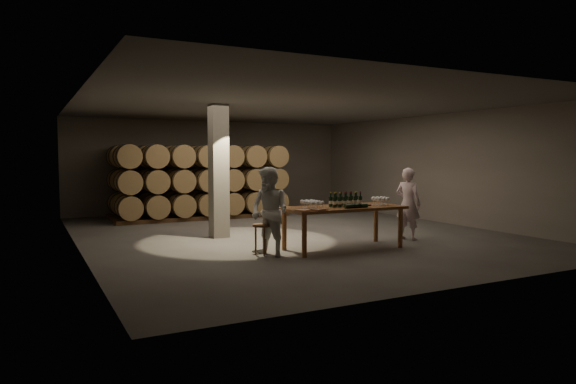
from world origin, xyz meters
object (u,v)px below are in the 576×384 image
tasting_table (343,211)px  bottle_cluster (346,201)px  plate (364,205)px  person_woman (270,212)px  notebook_near (319,210)px  person_man (408,204)px  stool (262,230)px

tasting_table → bottle_cluster: 0.22m
plate → tasting_table: bearing=173.9°
person_woman → notebook_near: bearing=41.5°
plate → notebook_near: 1.40m
plate → person_man: person_man is taller
notebook_near → stool: size_ratio=0.44×
tasting_table → bottle_cluster: bottle_cluster is taller
bottle_cluster → stool: bottle_cluster is taller
bottle_cluster → notebook_near: size_ratio=2.68×
bottle_cluster → person_woman: bearing=-179.4°
notebook_near → stool: 1.19m
stool → person_man: (3.84, 0.17, 0.34)m
tasting_table → person_woman: (-1.73, -0.02, 0.08)m
bottle_cluster → notebook_near: (-0.92, -0.43, -0.10)m
tasting_table → notebook_near: 0.97m
bottle_cluster → plate: bottle_cluster is taller
tasting_table → person_man: 2.05m
tasting_table → plate: size_ratio=9.65×
tasting_table → plate: 0.51m
person_man → person_woman: 3.77m
notebook_near → stool: notebook_near is taller
stool → person_man: bearing=2.5°
bottle_cluster → plate: (0.43, -0.05, -0.10)m
stool → bottle_cluster: bearing=-5.0°
bottle_cluster → stool: (-1.87, 0.16, -0.51)m
plate → notebook_near: (-1.35, -0.38, 0.01)m
notebook_near → person_woman: bearing=136.7°
stool → plate: bearing=-5.3°
plate → person_man: size_ratio=0.16×
person_man → bottle_cluster: bearing=77.4°
stool → person_woman: person_woman is taller
stool → person_woman: size_ratio=0.35×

